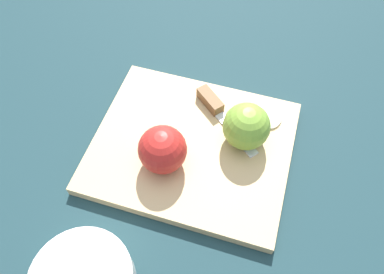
# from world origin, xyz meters

# --- Properties ---
(ground_plane) EXTENTS (4.00, 4.00, 0.00)m
(ground_plane) POSITION_xyz_m (0.00, 0.00, 0.00)
(ground_plane) COLOR #193338
(cutting_board) EXTENTS (0.36, 0.31, 0.02)m
(cutting_board) POSITION_xyz_m (0.00, 0.00, 0.01)
(cutting_board) COLOR tan
(cutting_board) RESTS_ON ground_plane
(apple_half_left) EXTENTS (0.08, 0.08, 0.08)m
(apple_half_left) POSITION_xyz_m (-0.04, -0.04, 0.06)
(apple_half_left) COLOR red
(apple_half_left) RESTS_ON cutting_board
(apple_half_right) EXTENTS (0.08, 0.08, 0.08)m
(apple_half_right) POSITION_xyz_m (0.08, 0.02, 0.06)
(apple_half_right) COLOR olive
(apple_half_right) RESTS_ON cutting_board
(knife) EXTENTS (0.12, 0.13, 0.02)m
(knife) POSITION_xyz_m (0.03, 0.08, 0.03)
(knife) COLOR silver
(knife) RESTS_ON cutting_board
(apple_slice) EXTENTS (0.05, 0.05, 0.00)m
(apple_slice) POSITION_xyz_m (0.12, 0.07, 0.02)
(apple_slice) COLOR beige
(apple_slice) RESTS_ON cutting_board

